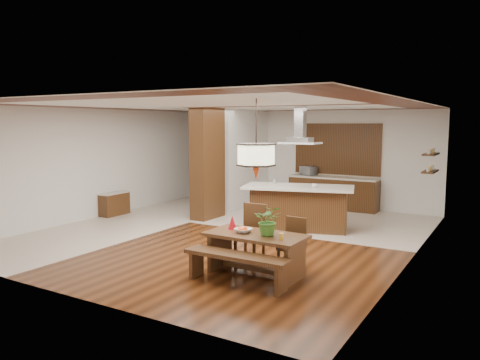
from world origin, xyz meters
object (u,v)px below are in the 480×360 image
Objects in this scene: pendant_lantern at (256,139)px; kitchen_island at (299,207)px; foliage_plant at (269,220)px; hallway_console at (114,204)px; dining_chair_right at (292,245)px; dining_chair_left at (250,234)px; island_cup at (315,186)px; fruit_bowl at (243,230)px; dining_bench at (237,269)px; range_hood at (300,125)px; microwave at (308,171)px; dining_table at (256,244)px.

pendant_lantern is 3.89m from kitchen_island.
pendant_lantern is 1.33m from foliage_plant.
foliage_plant is (5.97, -2.44, 0.62)m from hallway_console.
foliage_plant reaches higher than dining_chair_right.
dining_chair_left is 2.84m from island_cup.
pendant_lantern is at bearing -178.45° from foliage_plant.
kitchen_island is at bearing 98.06° from fruit_bowl.
island_cup is at bearing 93.92° from dining_bench.
foliage_plant is 3.57m from kitchen_island.
dining_chair_left is at bearing -84.01° from range_hood.
hallway_console is 1.78× the size of foliage_plant.
dining_chair_left is 1.17× the size of range_hood.
fruit_bowl is (5.52, -2.47, 0.41)m from hallway_console.
foliage_plant is (0.23, 0.01, -1.31)m from pendant_lantern.
microwave is at bearing 114.72° from island_cup.
pendant_lantern is at bearing -53.13° from dining_chair_left.
hallway_console is 5.56m from range_hood.
hallway_console is 5.58m from island_cup.
island_cup is at bearing -40.40° from microwave.
island_cup reaches higher than dining_chair_right.
foliage_plant is 0.18× the size of kitchen_island.
dining_table is 0.96× the size of dining_bench.
pendant_lantern is 3.50m from island_cup.
dining_chair_right is at bearing -45.20° from microwave.
fruit_bowl is (-0.21, 0.57, 0.48)m from dining_bench.
dining_bench is at bearing -80.16° from range_hood.
foliage_plant is at bearing -108.84° from dining_chair_right.
island_cup is 0.24× the size of microwave.
foliage_plant reaches higher than dining_bench.
kitchen_island is at bearing 113.65° from dining_chair_right.
dining_chair_right reaches higher than dining_table.
dining_table is (5.74, -2.44, 0.19)m from hallway_console.
microwave reaches higher than dining_chair_left.
range_hood is 1.45m from island_cup.
dining_table is at bearing -94.33° from kitchen_island.
dining_table is 3.49m from kitchen_island.
dining_table is 0.65m from dining_bench.
dining_table is at bearing 7.67° from fruit_bowl.
hallway_console is at bearing 156.95° from dining_table.
range_hood is at bearing 11.07° from hallway_console.
island_cup is at bearing 90.99° from fruit_bowl.
dining_bench is at bearing -91.11° from pendant_lantern.
dining_chair_right is 1.91m from pendant_lantern.
fruit_bowl is 2.44× the size of island_cup.
kitchen_island is at bearing -90.00° from range_hood.
foliage_plant is at bearing 4.55° from fruit_bowl.
foliage_plant is (-0.19, -0.49, 0.49)m from dining_chair_right.
dining_chair_left is 1.84m from pendant_lantern.
kitchen_island is (-0.71, 3.42, -1.71)m from pendant_lantern.
dining_chair_right is 1.00× the size of range_hood.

